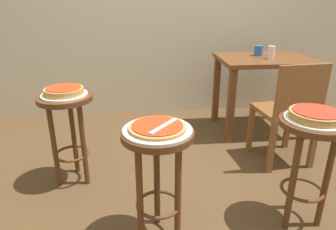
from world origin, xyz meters
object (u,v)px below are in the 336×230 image
Objects in this scene: pizza_foreground at (157,127)px; condiment_shaker at (271,52)px; stool_leftside at (68,119)px; serving_plate_leftside at (64,95)px; stool_middle at (310,149)px; pizza_middle at (316,115)px; cup_far_edge at (259,51)px; wooden_chair at (289,110)px; pizza_leftside at (64,91)px; serving_plate_middle at (315,120)px; pizza_server_knife at (164,126)px; serving_plate_foreground at (157,130)px; dining_table at (264,71)px; stool_foreground at (158,162)px; cup_near_edge at (271,52)px.

condiment_shaker is at bearing 50.82° from pizza_foreground.
serving_plate_leftside reaches higher than stool_leftside.
pizza_middle is at bearing -90.00° from stool_middle.
wooden_chair reaches higher than cup_far_edge.
stool_leftside is 2.00m from condiment_shaker.
pizza_leftside is 2.64× the size of cup_far_edge.
serving_plate_middle is (0.86, 0.05, -0.02)m from pizza_foreground.
pizza_leftside is (-1.45, 0.59, 0.00)m from pizza_middle.
cup_far_edge is at bearing 81.10° from pizza_middle.
condiment_shaker is at bearing 24.96° from stool_leftside.
pizza_middle is 0.92× the size of serving_plate_leftside.
pizza_server_knife is at bearing -46.88° from serving_plate_leftside.
serving_plate_foreground is at bearing -47.42° from pizza_leftside.
pizza_server_knife is at bearing -33.69° from pizza_foreground.
dining_table reaches higher than serving_plate_foreground.
pizza_foreground is at bearing -47.42° from pizza_leftside.
pizza_foreground is at bearing -129.18° from condiment_shaker.
stool_middle is at bearing -22.07° from stool_leftside.
stool_foreground and stool_leftside have the same top height.
cup_far_edge is 0.12× the size of wooden_chair.
pizza_foreground is at bearing 180.00° from serving_plate_foreground.
pizza_middle reaches higher than stool_leftside.
serving_plate_leftside is at bearing 132.58° from serving_plate_foreground.
pizza_foreground is 1.33× the size of pizza_server_knife.
serving_plate_foreground is 0.02m from pizza_foreground.
stool_middle is 0.18m from serving_plate_middle.
cup_near_edge is (1.74, 0.70, 0.13)m from serving_plate_leftside.
stool_foreground is at bearing -129.18° from condiment_shaker.
cup_far_edge is (1.09, 1.51, 0.12)m from serving_plate_foreground.
dining_table reaches higher than serving_plate_leftside.
condiment_shaker is (0.11, -0.03, -0.01)m from cup_far_edge.
dining_table is 3.99× the size of pizza_server_knife.
serving_plate_leftside is at bearing 82.58° from pizza_server_knife.
dining_table is at bearing 51.40° from stool_foreground.
cup_near_edge reaches higher than serving_plate_foreground.
dining_table reaches higher than pizza_leftside.
serving_plate_leftside is 4.15× the size of condiment_shaker.
serving_plate_leftside is (-1.45, 0.59, 0.00)m from serving_plate_middle.
pizza_leftside is at bearing 132.58° from pizza_foreground.
serving_plate_leftside reaches higher than stool_foreground.
stool_foreground is 1.88m from cup_far_edge.
serving_plate_foreground is 1.25× the size of pizza_middle.
cup_far_edge reaches higher than serving_plate_foreground.
pizza_leftside is at bearing -152.79° from cup_far_edge.
serving_plate_leftside is (-0.59, 0.64, -0.02)m from pizza_foreground.
cup_far_edge is at bearing 113.77° from dining_table.
wooden_chair is at bearing 34.15° from serving_plate_foreground.
serving_plate_middle is 1.26× the size of pizza_leftside.
serving_plate_leftside is 2.62× the size of cup_near_edge.
dining_table is 1.03× the size of wooden_chair.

